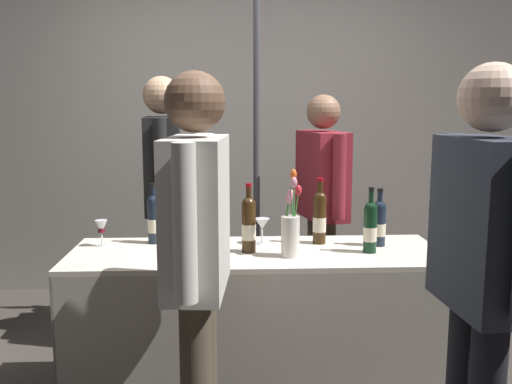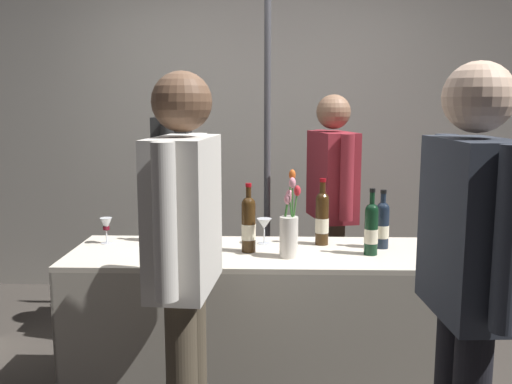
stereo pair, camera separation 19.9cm
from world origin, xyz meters
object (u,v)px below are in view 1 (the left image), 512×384
at_px(wine_glass_mid, 101,228).
at_px(featured_wine_bottle, 379,222).
at_px(tasting_table, 256,299).
at_px(flower_vase, 291,229).
at_px(vendor_presenter, 322,193).
at_px(taster_foreground_right, 197,246).
at_px(booth_signpost, 257,109).
at_px(wine_glass_near_vendor, 262,225).
at_px(display_bottle_0, 249,224).

bearing_deg(wine_glass_mid, featured_wine_bottle, -2.19).
bearing_deg(tasting_table, wine_glass_mid, 170.37).
relative_size(wine_glass_mid, flower_vase, 0.32).
xyz_separation_m(vendor_presenter, taster_foreground_right, (-0.71, -1.47, 0.04)).
bearing_deg(wine_glass_mid, booth_signpost, 44.77).
distance_m(tasting_table, booth_signpost, 1.36).
height_order(featured_wine_bottle, wine_glass_near_vendor, featured_wine_bottle).
xyz_separation_m(featured_wine_bottle, vendor_presenter, (-0.18, 0.72, 0.04)).
distance_m(tasting_table, wine_glass_near_vendor, 0.39).
bearing_deg(wine_glass_near_vendor, wine_glass_mid, -178.86).
height_order(featured_wine_bottle, wine_glass_mid, featured_wine_bottle).
distance_m(taster_foreground_right, booth_signpost, 1.74).
height_order(tasting_table, taster_foreground_right, taster_foreground_right).
distance_m(featured_wine_bottle, vendor_presenter, 0.75).
distance_m(flower_vase, vendor_presenter, 0.96).
relative_size(wine_glass_mid, vendor_presenter, 0.09).
relative_size(display_bottle_0, flower_vase, 0.82).
height_order(featured_wine_bottle, display_bottle_0, display_bottle_0).
distance_m(featured_wine_bottle, wine_glass_mid, 1.44).
xyz_separation_m(display_bottle_0, booth_signpost, (0.08, 0.99, 0.55)).
bearing_deg(vendor_presenter, wine_glass_near_vendor, -45.24).
bearing_deg(display_bottle_0, vendor_presenter, 58.68).
height_order(tasting_table, display_bottle_0, display_bottle_0).
bearing_deg(flower_vase, taster_foreground_right, -126.39).
xyz_separation_m(wine_glass_mid, vendor_presenter, (1.26, 0.67, 0.06)).
height_order(featured_wine_bottle, booth_signpost, booth_signpost).
xyz_separation_m(flower_vase, booth_signpost, (-0.11, 1.08, 0.56)).
bearing_deg(featured_wine_bottle, flower_vase, -158.69).
xyz_separation_m(display_bottle_0, vendor_presenter, (0.50, 0.82, 0.02)).
bearing_deg(wine_glass_mid, display_bottle_0, -11.13).
bearing_deg(vendor_presenter, booth_signpost, -124.33).
distance_m(display_bottle_0, taster_foreground_right, 0.69).
bearing_deg(wine_glass_mid, wine_glass_near_vendor, 1.14).
bearing_deg(featured_wine_bottle, tasting_table, -172.92).
relative_size(featured_wine_bottle, flower_vase, 0.71).
bearing_deg(wine_glass_near_vendor, tasting_table, -104.47).
distance_m(wine_glass_near_vendor, wine_glass_mid, 0.83).
height_order(flower_vase, taster_foreground_right, taster_foreground_right).
bearing_deg(tasting_table, vendor_presenter, 60.15).
xyz_separation_m(display_bottle_0, flower_vase, (0.20, -0.09, -0.01)).
height_order(featured_wine_bottle, flower_vase, flower_vase).
distance_m(tasting_table, featured_wine_bottle, 0.75).
relative_size(featured_wine_bottle, wine_glass_mid, 2.19).
distance_m(wine_glass_mid, booth_signpost, 1.33).
xyz_separation_m(flower_vase, vendor_presenter, (0.30, 0.91, 0.02)).
height_order(tasting_table, wine_glass_near_vendor, wine_glass_near_vendor).
bearing_deg(taster_foreground_right, featured_wine_bottle, -45.25).
height_order(wine_glass_near_vendor, vendor_presenter, vendor_presenter).
bearing_deg(flower_vase, display_bottle_0, 154.90).
distance_m(wine_glass_near_vendor, taster_foreground_right, 0.88).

